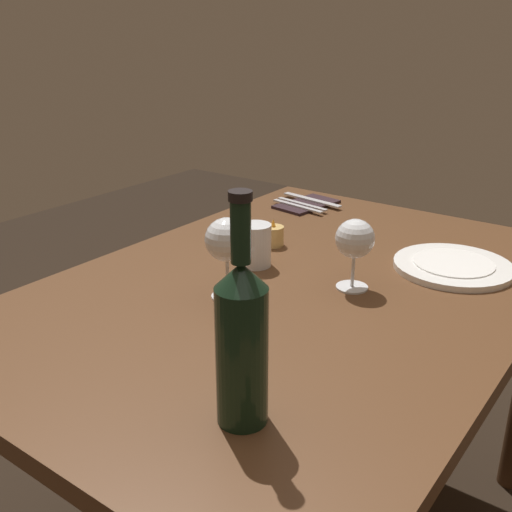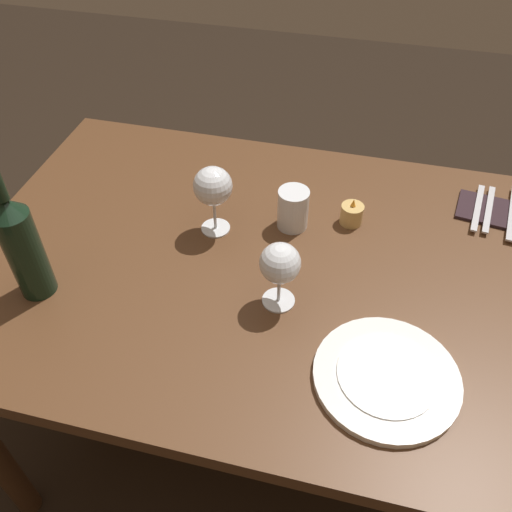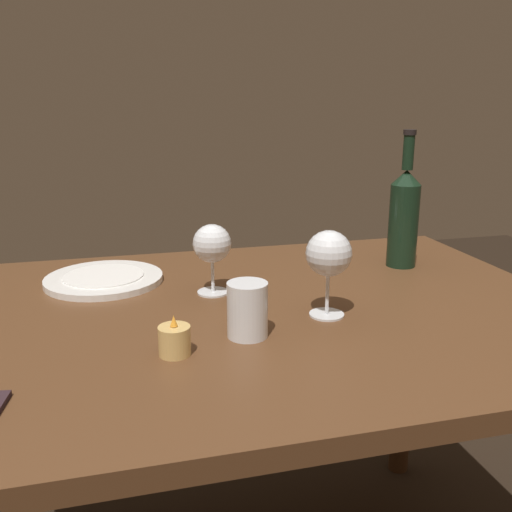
# 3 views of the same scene
# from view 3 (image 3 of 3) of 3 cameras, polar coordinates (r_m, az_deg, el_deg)

# --- Properties ---
(dining_table) EXTENTS (1.30, 0.90, 0.74)m
(dining_table) POSITION_cam_3_polar(r_m,az_deg,el_deg) (1.15, -0.79, -9.47)
(dining_table) COLOR #56351E
(dining_table) RESTS_ON ground
(wine_glass_left) EXTENTS (0.09, 0.09, 0.16)m
(wine_glass_left) POSITION_cam_3_polar(r_m,az_deg,el_deg) (1.05, 7.34, 0.06)
(wine_glass_left) COLOR white
(wine_glass_left) RESTS_ON dining_table
(wine_glass_right) EXTENTS (0.08, 0.08, 0.15)m
(wine_glass_right) POSITION_cam_3_polar(r_m,az_deg,el_deg) (1.17, -4.45, 1.10)
(wine_glass_right) COLOR white
(wine_glass_right) RESTS_ON dining_table
(wine_bottle) EXTENTS (0.07, 0.07, 0.33)m
(wine_bottle) POSITION_cam_3_polar(r_m,az_deg,el_deg) (1.40, 14.67, 4.00)
(wine_bottle) COLOR black
(wine_bottle) RESTS_ON dining_table
(water_tumbler) EXTENTS (0.07, 0.07, 0.10)m
(water_tumbler) POSITION_cam_3_polar(r_m,az_deg,el_deg) (0.97, -0.87, -5.72)
(water_tumbler) COLOR white
(water_tumbler) RESTS_ON dining_table
(votive_candle) EXTENTS (0.05, 0.05, 0.07)m
(votive_candle) POSITION_cam_3_polar(r_m,az_deg,el_deg) (0.92, -8.20, -8.50)
(votive_candle) COLOR #DBB266
(votive_candle) RESTS_ON dining_table
(dinner_plate) EXTENTS (0.26, 0.26, 0.02)m
(dinner_plate) POSITION_cam_3_polar(r_m,az_deg,el_deg) (1.30, -15.07, -2.23)
(dinner_plate) COLOR white
(dinner_plate) RESTS_ON dining_table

